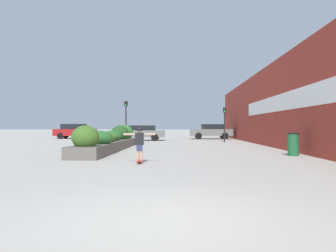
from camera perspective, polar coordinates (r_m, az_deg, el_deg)
The scene contains 12 objects.
ground_plane at distance 4.97m, azimuth -0.63°, elevation -16.01°, with size 300.00×300.00×0.00m, color #ADA89E.
building_wall_right at distance 22.03m, azimuth 18.79°, elevation 3.59°, with size 0.67×45.23×5.56m.
planter_box at distance 19.32m, azimuth -9.97°, elevation -2.50°, with size 1.54×11.25×1.50m.
skateboard at distance 12.24m, azimuth -5.00°, elevation -6.15°, with size 0.30×0.80×0.10m.
skateboarder at distance 12.18m, azimuth -5.00°, elevation -2.44°, with size 1.19×0.22×1.27m.
trash_bin at distance 16.35m, azimuth 20.98°, elevation -3.00°, with size 0.53×0.53×1.06m.
car_leftmost at distance 38.49m, azimuth -15.91°, elevation -0.84°, with size 4.54×1.98×1.67m.
car_center_left at distance 36.17m, azimuth 7.58°, elevation -0.90°, with size 4.57×1.90×1.63m.
car_center_right at distance 37.80m, azimuth 19.84°, elevation -0.93°, with size 4.07×2.04×1.55m.
car_rightmost at distance 32.10m, azimuth -4.66°, elevation -1.12°, with size 4.55×1.88×1.48m.
traffic_light_left at distance 29.17m, azimuth -7.34°, elevation 2.05°, with size 0.28×0.30×3.63m.
traffic_light_right at distance 29.32m, azimuth 9.83°, elevation 1.37°, with size 0.28×0.30×3.06m.
Camera 1 is at (0.23, -4.78, 1.36)m, focal length 35.00 mm.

